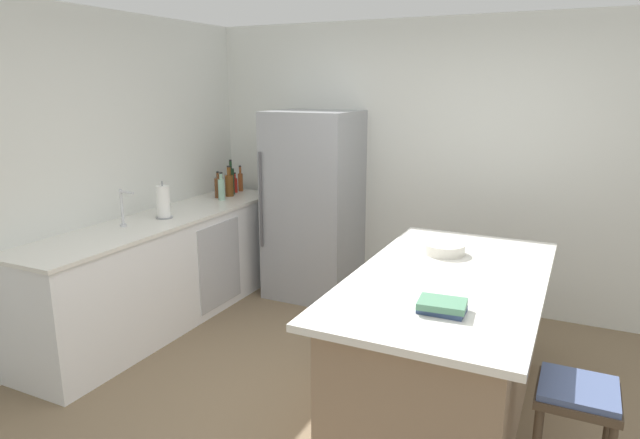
% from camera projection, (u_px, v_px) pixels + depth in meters
% --- Properties ---
extents(ground_plane, '(7.20, 7.20, 0.00)m').
position_uv_depth(ground_plane, '(358.00, 425.00, 3.36)').
color(ground_plane, '#7A664C').
extents(wall_rear, '(6.00, 0.10, 2.60)m').
position_uv_depth(wall_rear, '(453.00, 166.00, 5.02)').
color(wall_rear, silver).
rests_on(wall_rear, ground_plane).
extents(wall_left, '(0.10, 6.00, 2.60)m').
position_uv_depth(wall_left, '(54.00, 185.00, 4.09)').
color(wall_left, silver).
rests_on(wall_left, ground_plane).
extents(counter_run_left, '(0.65, 2.77, 0.93)m').
position_uv_depth(counter_run_left, '(167.00, 269.00, 4.77)').
color(counter_run_left, white).
rests_on(counter_run_left, ground_plane).
extents(kitchen_island, '(1.08, 2.04, 0.91)m').
position_uv_depth(kitchen_island, '(445.00, 345.00, 3.39)').
color(kitchen_island, '#8E755B').
rests_on(kitchen_island, ground_plane).
extents(refrigerator, '(0.81, 0.72, 1.79)m').
position_uv_depth(refrigerator, '(313.00, 205.00, 5.29)').
color(refrigerator, '#93969B').
rests_on(refrigerator, ground_plane).
extents(bar_stool, '(0.36, 0.36, 0.68)m').
position_uv_depth(bar_stool, '(576.00, 410.00, 2.55)').
color(bar_stool, '#473828').
rests_on(bar_stool, ground_plane).
extents(sink_faucet, '(0.15, 0.05, 0.30)m').
position_uv_depth(sink_faucet, '(123.00, 207.00, 4.30)').
color(sink_faucet, silver).
rests_on(sink_faucet, counter_run_left).
extents(paper_towel_roll, '(0.14, 0.14, 0.31)m').
position_uv_depth(paper_towel_roll, '(163.00, 202.00, 4.60)').
color(paper_towel_roll, gray).
rests_on(paper_towel_roll, counter_run_left).
extents(vinegar_bottle, '(0.05, 0.05, 0.27)m').
position_uv_depth(vinegar_bottle, '(240.00, 181.00, 5.77)').
color(vinegar_bottle, '#994C23').
rests_on(vinegar_bottle, counter_run_left).
extents(hot_sauce_bottle, '(0.04, 0.04, 0.21)m').
position_uv_depth(hot_sauce_bottle, '(235.00, 185.00, 5.70)').
color(hot_sauce_bottle, red).
rests_on(hot_sauce_bottle, counter_run_left).
extents(wine_bottle, '(0.07, 0.07, 0.35)m').
position_uv_depth(wine_bottle, '(231.00, 181.00, 5.60)').
color(wine_bottle, '#19381E').
rests_on(wine_bottle, counter_run_left).
extents(whiskey_bottle, '(0.08, 0.08, 0.30)m').
position_uv_depth(whiskey_bottle, '(229.00, 184.00, 5.50)').
color(whiskey_bottle, brown).
rests_on(whiskey_bottle, counter_run_left).
extents(syrup_bottle, '(0.07, 0.07, 0.26)m').
position_uv_depth(syrup_bottle, '(218.00, 187.00, 5.44)').
color(syrup_bottle, '#5B3319').
rests_on(syrup_bottle, counter_run_left).
extents(gin_bottle, '(0.06, 0.06, 0.27)m').
position_uv_depth(gin_bottle, '(221.00, 189.00, 5.32)').
color(gin_bottle, '#8CB79E').
rests_on(gin_bottle, counter_run_left).
extents(cookbook_stack, '(0.25, 0.20, 0.06)m').
position_uv_depth(cookbook_stack, '(442.00, 306.00, 2.76)').
color(cookbook_stack, '#334770').
rests_on(cookbook_stack, kitchen_island).
extents(mixing_bowl, '(0.27, 0.27, 0.07)m').
position_uv_depth(mixing_bowl, '(444.00, 249.00, 3.71)').
color(mixing_bowl, silver).
rests_on(mixing_bowl, kitchen_island).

